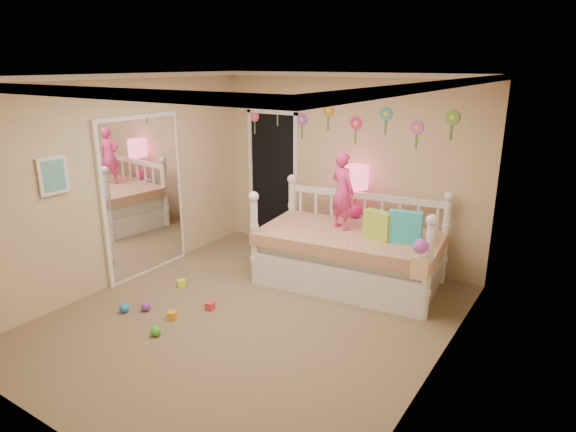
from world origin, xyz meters
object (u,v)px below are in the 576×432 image
Objects in this scene: child at (342,191)px; daybed at (350,237)px; nightstand at (354,240)px; table_lamp at (356,184)px.

daybed is at bearing 172.46° from child.
child is 1.01m from nightstand.
daybed is 3.39× the size of nightstand.
daybed is at bearing -75.85° from nightstand.
child is 0.56m from table_lamp.
child is 1.47× the size of nightstand.
table_lamp is (0.00, 0.00, 0.82)m from nightstand.
nightstand is (-0.08, 0.55, -0.85)m from child.
table_lamp is (-0.08, 0.55, -0.03)m from child.
daybed is at bearing -68.99° from table_lamp.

